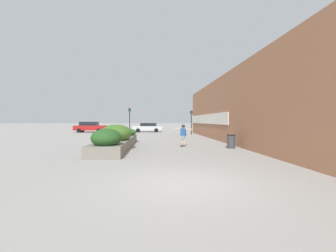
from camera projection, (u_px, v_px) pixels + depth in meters
ground_plane at (184, 183)px, 6.48m from camera, size 300.00×300.00×0.00m
building_wall_right at (237, 107)px, 16.29m from camera, size 0.67×34.16×5.64m
planter_box at (118, 138)px, 14.94m from camera, size 1.98×9.73×1.57m
skateboard at (183, 145)px, 15.71m from camera, size 0.50×0.69×0.09m
skateboarder at (183, 133)px, 15.69m from camera, size 1.24×0.69×1.44m
trash_bin at (231, 141)px, 14.67m from camera, size 0.53×0.53×0.89m
car_leftmost at (230, 128)px, 33.76m from camera, size 4.62×1.93×1.45m
car_center_left at (148, 127)px, 35.52m from camera, size 4.53×1.98×1.43m
car_center_right at (90, 127)px, 34.74m from camera, size 4.72×1.96×1.63m
traffic_light_left at (130, 117)px, 29.13m from camera, size 0.28×0.30×3.41m
traffic_light_right at (191, 118)px, 29.21m from camera, size 0.28×0.30×3.09m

